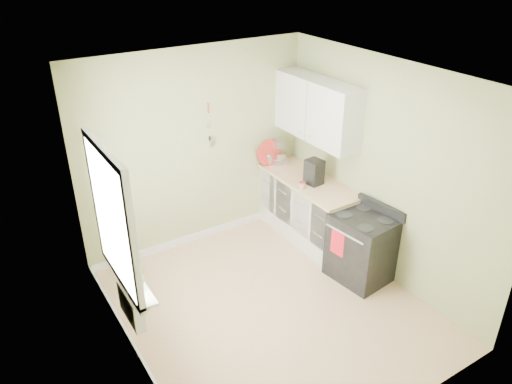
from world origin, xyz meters
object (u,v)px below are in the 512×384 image
stand_mixer (277,151)px  coffee_maker (314,173)px  stove (361,247)px  kettle (268,159)px

stand_mixer → coffee_maker: 0.85m
stove → kettle: 1.91m
kettle → coffee_maker: size_ratio=0.56×
stove → kettle: kettle is taller
kettle → coffee_maker: (0.17, -0.83, 0.07)m
kettle → stand_mixer: bearing=6.8°
kettle → coffee_maker: coffee_maker is taller
stove → coffee_maker: size_ratio=2.90×
stand_mixer → kettle: size_ratio=2.11×
kettle → coffee_maker: 0.85m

